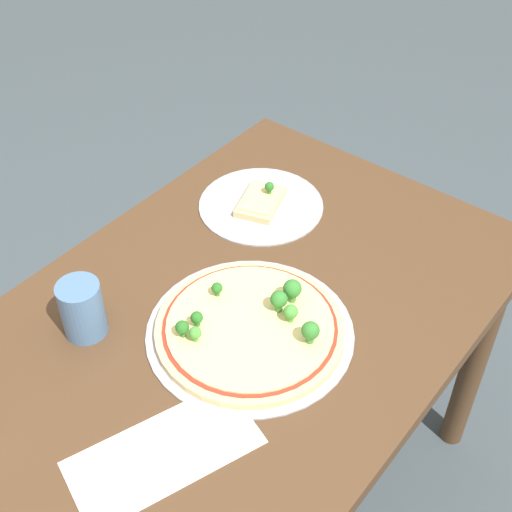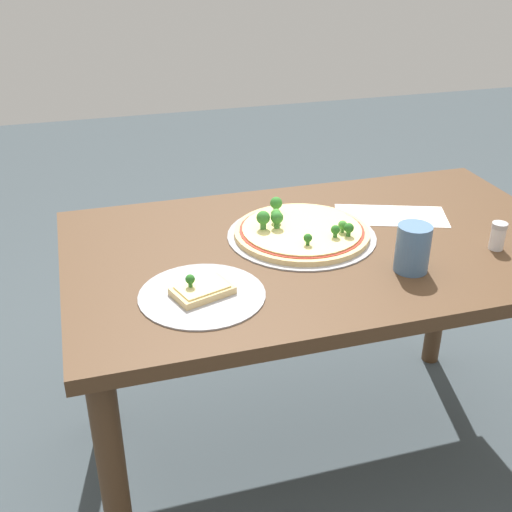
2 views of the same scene
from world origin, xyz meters
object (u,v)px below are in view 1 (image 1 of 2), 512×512
drinking_cup (82,309)px  pizza_tray_whole (251,328)px  dining_table (216,366)px  pizza_tray_slice (261,203)px

drinking_cup → pizza_tray_whole: bearing=127.4°
dining_table → pizza_tray_whole: bearing=130.1°
pizza_tray_whole → dining_table: bearing=-49.9°
dining_table → pizza_tray_whole: size_ratio=3.37×
pizza_tray_slice → pizza_tray_whole: bearing=35.4°
pizza_tray_whole → drinking_cup: drinking_cup is taller
pizza_tray_slice → drinking_cup: drinking_cup is taller
dining_table → pizza_tray_slice: (-0.35, -0.17, 0.10)m
dining_table → drinking_cup: (0.14, -0.19, 0.15)m
pizza_tray_whole → drinking_cup: (0.19, -0.24, 0.04)m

